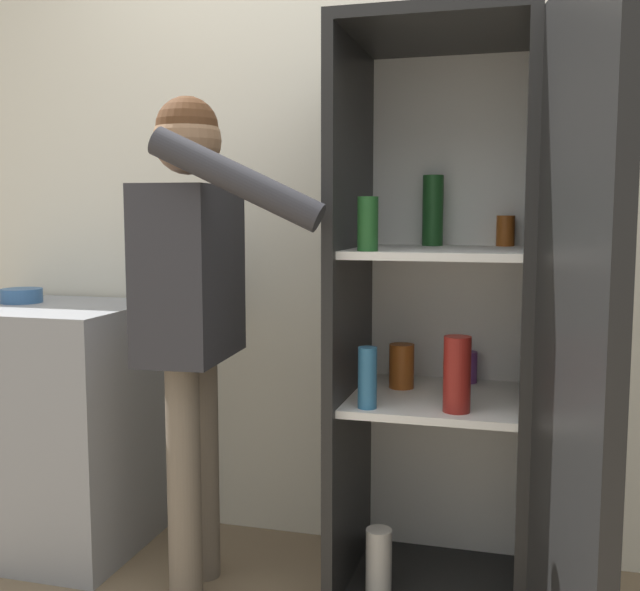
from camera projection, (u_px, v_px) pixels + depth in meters
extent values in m
cube|color=silver|center=(400.00, 209.00, 2.75)|extent=(7.00, 0.06, 2.55)
cube|color=black|center=(432.00, 587.00, 2.49)|extent=(0.60, 0.61, 0.04)
cube|color=black|center=(441.00, 32.00, 2.30)|extent=(0.60, 0.61, 0.04)
cube|color=white|center=(446.00, 310.00, 2.67)|extent=(0.60, 0.03, 1.76)
cube|color=black|center=(351.00, 317.00, 2.47)|extent=(0.04, 0.61, 1.76)
cube|color=black|center=(527.00, 324.00, 2.32)|extent=(0.04, 0.61, 1.76)
cube|color=white|center=(435.00, 399.00, 2.42)|extent=(0.53, 0.54, 0.02)
cube|color=white|center=(437.00, 252.00, 2.37)|extent=(0.53, 0.54, 0.02)
cube|color=black|center=(574.00, 363.00, 1.72)|extent=(0.17, 0.60, 1.76)
cylinder|color=teal|center=(369.00, 378.00, 2.25)|extent=(0.06, 0.06, 0.19)
cylinder|color=maroon|center=(457.00, 374.00, 2.21)|extent=(0.08, 0.08, 0.23)
cylinder|color=#9E4C19|center=(505.00, 231.00, 2.53)|extent=(0.06, 0.06, 0.10)
cylinder|color=#723884|center=(468.00, 367.00, 2.60)|extent=(0.07, 0.07, 0.11)
cylinder|color=#1E5123|center=(433.00, 211.00, 2.55)|extent=(0.07, 0.07, 0.24)
cylinder|color=beige|center=(379.00, 564.00, 2.37)|extent=(0.08, 0.08, 0.23)
cylinder|color=#1E5123|center=(367.00, 224.00, 2.19)|extent=(0.06, 0.06, 0.16)
cylinder|color=#9E4C19|center=(402.00, 366.00, 2.52)|extent=(0.08, 0.08, 0.15)
cylinder|color=#726656|center=(203.00, 466.00, 2.57)|extent=(0.11, 0.11, 0.79)
cylinder|color=#726656|center=(184.00, 483.00, 2.40)|extent=(0.11, 0.11, 0.79)
cube|color=#2D2D33|center=(190.00, 273.00, 2.41)|extent=(0.27, 0.44, 0.56)
sphere|color=#8C6647|center=(187.00, 140.00, 2.37)|extent=(0.22, 0.22, 0.22)
sphere|color=#4C2D19|center=(187.00, 128.00, 2.36)|extent=(0.20, 0.20, 0.20)
cylinder|color=#2D2D33|center=(215.00, 275.00, 2.65)|extent=(0.09, 0.09, 0.53)
cylinder|color=#2D2D33|center=(236.00, 179.00, 2.10)|extent=(0.52, 0.12, 0.30)
cube|color=gray|center=(47.00, 425.00, 2.83)|extent=(0.74, 0.61, 0.92)
cylinder|color=#335B8E|center=(22.00, 296.00, 2.86)|extent=(0.15, 0.15, 0.05)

